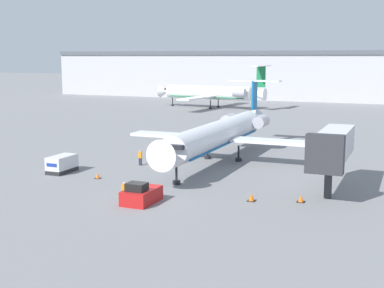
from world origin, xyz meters
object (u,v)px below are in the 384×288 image
at_px(luggage_cart, 62,164).
at_px(worker_near_tug, 124,191).
at_px(airplane_parked_far_left, 212,93).
at_px(traffic_cone_mid, 301,199).
at_px(traffic_cone_left, 98,176).
at_px(jet_bridge, 333,146).
at_px(airplane_main, 220,133).
at_px(worker_by_wing, 140,157).
at_px(traffic_cone_right, 252,197).
at_px(pushback_tug, 141,195).

xyz_separation_m(luggage_cart, worker_near_tug, (12.28, -7.69, -0.04)).
bearing_deg(luggage_cart, airplane_parked_far_left, 98.23).
relative_size(worker_near_tug, traffic_cone_mid, 2.47).
relative_size(worker_near_tug, traffic_cone_left, 2.80).
distance_m(airplane_parked_far_left, jet_bridge, 84.52).
height_order(airplane_main, airplane_parked_far_left, airplane_parked_far_left).
distance_m(airplane_main, worker_by_wing, 10.17).
bearing_deg(traffic_cone_left, airplane_main, 57.47).
height_order(traffic_cone_right, traffic_cone_mid, traffic_cone_right).
relative_size(pushback_tug, worker_by_wing, 2.17).
bearing_deg(jet_bridge, worker_near_tug, -148.61).
distance_m(worker_by_wing, airplane_parked_far_left, 72.22).
distance_m(worker_by_wing, traffic_cone_left, 7.95).
distance_m(luggage_cart, jet_bridge, 29.14).
bearing_deg(airplane_parked_far_left, worker_near_tug, -74.54).
bearing_deg(airplane_main, worker_by_wing, -143.49).
height_order(luggage_cart, traffic_cone_mid, luggage_cart).
bearing_deg(pushback_tug, jet_bridge, 34.30).
bearing_deg(worker_near_tug, traffic_cone_mid, 21.09).
xyz_separation_m(pushback_tug, traffic_cone_left, (-8.71, 6.65, -0.46)).
height_order(worker_near_tug, jet_bridge, jet_bridge).
height_order(worker_by_wing, traffic_cone_left, worker_by_wing).
bearing_deg(airplane_main, traffic_cone_mid, -48.98).
bearing_deg(traffic_cone_right, pushback_tug, -153.88).
bearing_deg(traffic_cone_left, airplane_parked_far_left, 101.89).
xyz_separation_m(worker_by_wing, airplane_parked_far_left, (-17.25, 70.07, 2.88)).
xyz_separation_m(airplane_main, pushback_tug, (-0.05, -20.39, -2.75)).
bearing_deg(traffic_cone_right, airplane_main, 118.40).
bearing_deg(luggage_cart, worker_near_tug, -32.06).
height_order(luggage_cart, worker_by_wing, luggage_cart).
bearing_deg(pushback_tug, traffic_cone_mid, 23.68).
height_order(airplane_main, jet_bridge, airplane_main).
distance_m(airplane_main, worker_near_tug, 20.61).
bearing_deg(worker_by_wing, traffic_cone_mid, -23.18).
distance_m(worker_near_tug, airplane_parked_far_left, 87.80).
distance_m(pushback_tug, traffic_cone_right, 9.75).
bearing_deg(pushback_tug, worker_near_tug, 179.42).
bearing_deg(worker_by_wing, jet_bridge, -11.00).
bearing_deg(worker_by_wing, traffic_cone_right, -31.63).
bearing_deg(traffic_cone_mid, airplane_parked_far_left, 115.70).
relative_size(traffic_cone_mid, jet_bridge, 0.06).
bearing_deg(traffic_cone_left, pushback_tug, -37.36).
bearing_deg(pushback_tug, traffic_cone_right, 26.12).
distance_m(pushback_tug, worker_near_tug, 1.73).
distance_m(luggage_cart, traffic_cone_left, 5.44).
bearing_deg(worker_near_tug, traffic_cone_left, 136.50).
relative_size(worker_near_tug, jet_bridge, 0.15).
xyz_separation_m(traffic_cone_left, jet_bridge, (23.54, 3.47, 4.16)).
xyz_separation_m(traffic_cone_right, airplane_parked_far_left, (-33.87, 80.31, 3.46)).
bearing_deg(airplane_main, traffic_cone_left, -122.53).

